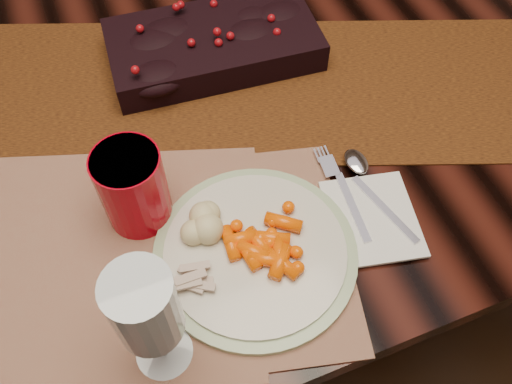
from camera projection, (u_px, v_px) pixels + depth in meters
name	position (u px, v px, depth m)	size (l,w,h in m)	color
floor	(217.00, 281.00, 1.53)	(5.00, 5.00, 0.00)	black
dining_table	(207.00, 212.00, 1.22)	(1.80, 1.00, 0.75)	black
table_runner	(155.00, 88.00, 0.92)	(1.62, 0.33, 0.00)	#3E290A
centerpiece	(213.00, 41.00, 0.93)	(0.36, 0.18, 0.07)	black
placemat_main	(182.00, 259.00, 0.74)	(0.45, 0.33, 0.00)	brown
placemat_second	(82.00, 259.00, 0.74)	(0.49, 0.36, 0.00)	#91583B
dinner_plate	(255.00, 252.00, 0.73)	(0.28, 0.28, 0.02)	beige
baby_carrots	(264.00, 254.00, 0.71)	(0.10, 0.08, 0.02)	#FF5700
mashed_potatoes	(205.00, 214.00, 0.73)	(0.08, 0.07, 0.05)	tan
turkey_shreds	(186.00, 279.00, 0.70)	(0.07, 0.06, 0.02)	#A07C6A
napkin	(372.00, 218.00, 0.77)	(0.12, 0.14, 0.00)	white
fork	(346.00, 196.00, 0.78)	(0.02, 0.15, 0.00)	silver
spoon	(375.00, 194.00, 0.79)	(0.03, 0.17, 0.00)	white
red_cup	(133.00, 188.00, 0.72)	(0.09, 0.09, 0.13)	#A7000F
wine_glass	(152.00, 324.00, 0.58)	(0.07, 0.07, 0.20)	#A8BAC8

